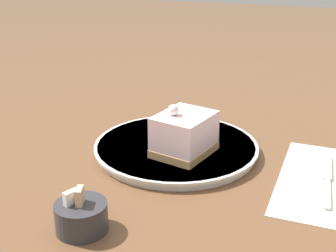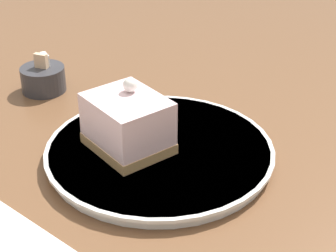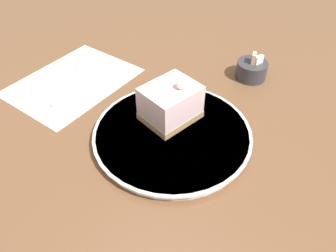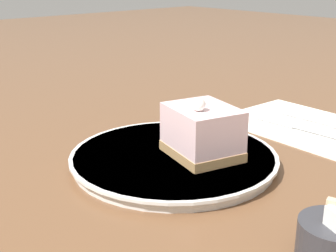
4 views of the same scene
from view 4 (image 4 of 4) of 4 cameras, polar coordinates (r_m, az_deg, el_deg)
ground_plane at (r=0.61m, az=-1.14°, el=-6.06°), size 4.00×4.00×0.00m
plate at (r=0.64m, az=0.70°, el=-3.94°), size 0.28×0.28×0.02m
cake_slice at (r=0.62m, az=4.19°, el=-0.68°), size 0.10×0.11×0.09m
napkin at (r=0.83m, az=16.23°, el=0.15°), size 0.20×0.26×0.00m
fork at (r=0.84m, az=18.21°, el=0.51°), size 0.02×0.17×0.00m
knife at (r=0.81m, az=14.16°, el=0.25°), size 0.02×0.17×0.00m
sugar_bowl at (r=0.46m, az=19.32°, el=-13.14°), size 0.07×0.07×0.06m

